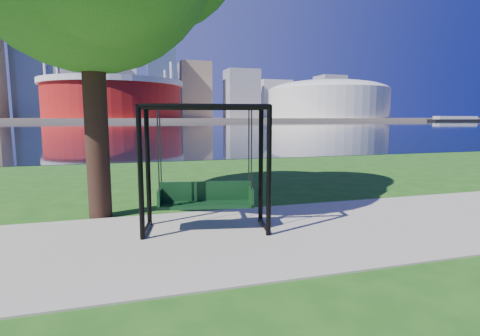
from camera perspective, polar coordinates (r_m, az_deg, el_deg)
name	(u,v)px	position (r m, az deg, el deg)	size (l,w,h in m)	color
ground	(237,229)	(7.48, -0.52, -9.28)	(900.00, 900.00, 0.00)	#1E5114
path	(244,236)	(7.02, 0.62, -10.31)	(120.00, 4.00, 0.03)	#9E937F
river	(136,126)	(108.92, -15.58, 6.23)	(900.00, 180.00, 0.02)	black
far_bank	(131,119)	(312.89, -16.29, 7.13)	(900.00, 228.00, 2.00)	#937F60
stadium	(114,98)	(242.32, -18.70, 10.10)	(83.00, 83.00, 32.00)	maroon
arena	(328,99)	(278.31, 13.20, 10.27)	(84.00, 84.00, 26.56)	beige
skyline	(124,76)	(328.02, -17.31, 13.21)	(392.00, 66.00, 96.50)	gray
swing	(206,171)	(7.16, -5.28, -0.47)	(2.52, 1.44, 2.43)	black
barge	(455,119)	(273.16, 29.94, 6.49)	(33.30, 13.35, 3.24)	black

